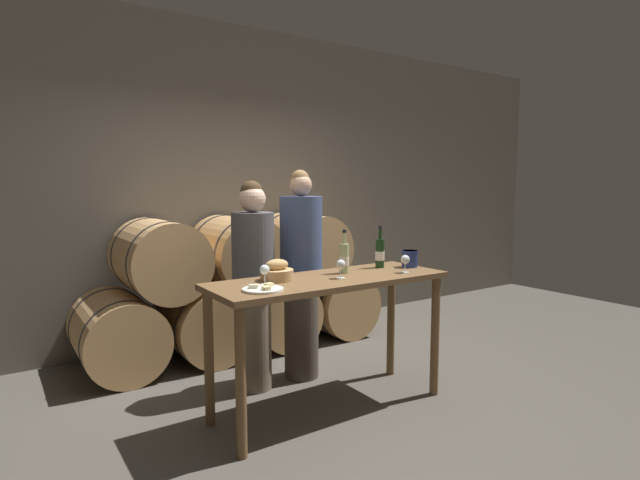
# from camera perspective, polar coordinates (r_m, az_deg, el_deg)

# --- Properties ---
(ground_plane) EXTENTS (10.00, 10.00, 0.00)m
(ground_plane) POSITION_cam_1_polar(r_m,az_deg,el_deg) (3.76, 1.10, -18.64)
(ground_plane) COLOR #4C473F
(stone_wall_back) EXTENTS (10.00, 0.12, 3.20)m
(stone_wall_back) POSITION_cam_1_polar(r_m,az_deg,el_deg) (5.26, -12.15, 6.35)
(stone_wall_back) COLOR #60594F
(stone_wall_back) RESTS_ON ground_plane
(barrel_stack) EXTENTS (2.88, 0.87, 1.30)m
(barrel_stack) POSITION_cam_1_polar(r_m,az_deg,el_deg) (4.85, -9.41, -5.50)
(barrel_stack) COLOR tan
(barrel_stack) RESTS_ON ground_plane
(tasting_table) EXTENTS (1.71, 0.61, 0.95)m
(tasting_table) POSITION_cam_1_polar(r_m,az_deg,el_deg) (3.49, 1.13, -6.62)
(tasting_table) COLOR brown
(tasting_table) RESTS_ON ground_plane
(person_left) EXTENTS (0.32, 0.32, 1.62)m
(person_left) POSITION_cam_1_polar(r_m,az_deg,el_deg) (3.87, -7.61, -4.97)
(person_left) COLOR #756651
(person_left) RESTS_ON ground_plane
(person_right) EXTENTS (0.34, 0.34, 1.71)m
(person_right) POSITION_cam_1_polar(r_m,az_deg,el_deg) (4.07, -2.17, -3.86)
(person_right) COLOR #4C4238
(person_right) RESTS_ON ground_plane
(wine_bottle_red) EXTENTS (0.07, 0.07, 0.32)m
(wine_bottle_red) POSITION_cam_1_polar(r_m,az_deg,el_deg) (3.88, 6.86, -1.48)
(wine_bottle_red) COLOR #193819
(wine_bottle_red) RESTS_ON tasting_table
(wine_bottle_white) EXTENTS (0.07, 0.07, 0.32)m
(wine_bottle_white) POSITION_cam_1_polar(r_m,az_deg,el_deg) (3.62, 2.78, -2.07)
(wine_bottle_white) COLOR #ADBC7F
(wine_bottle_white) RESTS_ON tasting_table
(blue_crock) EXTENTS (0.13, 0.13, 0.13)m
(blue_crock) POSITION_cam_1_polar(r_m,az_deg,el_deg) (3.95, 10.21, -2.04)
(blue_crock) COLOR navy
(blue_crock) RESTS_ON tasting_table
(bread_basket) EXTENTS (0.22, 0.22, 0.14)m
(bread_basket) POSITION_cam_1_polar(r_m,az_deg,el_deg) (3.36, -4.96, -3.69)
(bread_basket) COLOR tan
(bread_basket) RESTS_ON tasting_table
(cheese_plate) EXTENTS (0.25, 0.25, 0.04)m
(cheese_plate) POSITION_cam_1_polar(r_m,az_deg,el_deg) (3.06, -6.54, -5.57)
(cheese_plate) COLOR white
(cheese_plate) RESTS_ON tasting_table
(wine_glass_far_left) EXTENTS (0.06, 0.06, 0.13)m
(wine_glass_far_left) POSITION_cam_1_polar(r_m,az_deg,el_deg) (3.22, -6.36, -3.48)
(wine_glass_far_left) COLOR white
(wine_glass_far_left) RESTS_ON tasting_table
(wine_glass_left) EXTENTS (0.06, 0.06, 0.13)m
(wine_glass_left) POSITION_cam_1_polar(r_m,az_deg,el_deg) (3.42, 2.39, -2.87)
(wine_glass_left) COLOR white
(wine_glass_left) RESTS_ON tasting_table
(wine_glass_center) EXTENTS (0.06, 0.06, 0.13)m
(wine_glass_center) POSITION_cam_1_polar(r_m,az_deg,el_deg) (3.69, 9.72, -2.28)
(wine_glass_center) COLOR white
(wine_glass_center) RESTS_ON tasting_table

